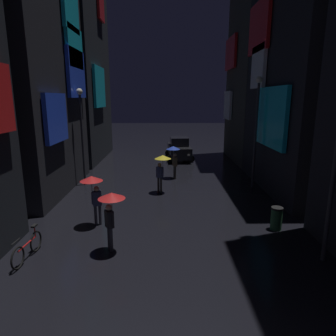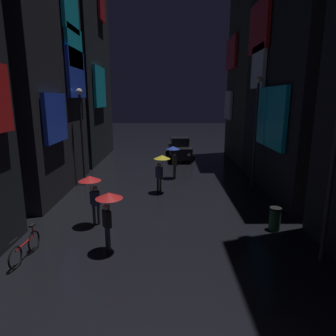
# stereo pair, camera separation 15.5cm
# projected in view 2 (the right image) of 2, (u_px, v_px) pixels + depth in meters

# --- Properties ---
(building_left_mid) EXTENTS (4.25, 8.15, 12.80)m
(building_left_mid) POSITION_uv_depth(u_px,v_px,m) (27.00, 73.00, 15.78)
(building_left_mid) COLOR black
(building_left_mid) RESTS_ON ground
(building_left_far) EXTENTS (4.25, 8.66, 22.52)m
(building_left_far) POSITION_uv_depth(u_px,v_px,m) (74.00, 19.00, 23.67)
(building_left_far) COLOR black
(building_left_far) RESTS_ON ground
(building_right_mid) EXTENTS (4.25, 8.93, 12.25)m
(building_right_mid) POSITION_uv_depth(u_px,v_px,m) (306.00, 79.00, 16.16)
(building_right_mid) COLOR black
(building_right_mid) RESTS_ON ground
(building_right_far) EXTENTS (4.25, 7.18, 17.58)m
(building_right_far) POSITION_uv_depth(u_px,v_px,m) (264.00, 50.00, 23.47)
(building_right_far) COLOR #33302D
(building_right_far) RESTS_ON ground
(pedestrian_midstreet_left_red) EXTENTS (0.90, 0.90, 2.12)m
(pedestrian_midstreet_left_red) POSITION_uv_depth(u_px,v_px,m) (93.00, 187.00, 12.01)
(pedestrian_midstreet_left_red) COLOR #2D2D38
(pedestrian_midstreet_left_red) RESTS_ON ground
(pedestrian_near_crossing_yellow) EXTENTS (0.90, 0.90, 2.12)m
(pedestrian_near_crossing_yellow) POSITION_uv_depth(u_px,v_px,m) (162.00, 163.00, 16.31)
(pedestrian_near_crossing_yellow) COLOR #38332D
(pedestrian_near_crossing_yellow) RESTS_ON ground
(pedestrian_foreground_right_blue) EXTENTS (0.90, 0.90, 2.12)m
(pedestrian_foreground_right_blue) POSITION_uv_depth(u_px,v_px,m) (175.00, 153.00, 19.24)
(pedestrian_foreground_right_blue) COLOR #38332D
(pedestrian_foreground_right_blue) RESTS_ON ground
(pedestrian_foreground_left_red) EXTENTS (0.90, 0.90, 2.12)m
(pedestrian_foreground_left_red) POSITION_uv_depth(u_px,v_px,m) (110.00, 205.00, 9.93)
(pedestrian_foreground_left_red) COLOR #2D2D38
(pedestrian_foreground_left_red) RESTS_ON ground
(bicycle_parked_at_storefront) EXTENTS (0.22, 1.82, 0.96)m
(bicycle_parked_at_storefront) POSITION_uv_depth(u_px,v_px,m) (27.00, 247.00, 9.75)
(bicycle_parked_at_storefront) COLOR black
(bicycle_parked_at_storefront) RESTS_ON ground
(car_distant) EXTENTS (2.42, 4.23, 1.92)m
(car_distant) POSITION_uv_depth(u_px,v_px,m) (181.00, 149.00, 25.43)
(car_distant) COLOR black
(car_distant) RESTS_ON ground
(streetlamp_right_near) EXTENTS (0.36, 0.36, 5.93)m
(streetlamp_right_near) POSITION_uv_depth(u_px,v_px,m) (336.00, 149.00, 8.83)
(streetlamp_right_near) COLOR #2D2D33
(streetlamp_right_near) RESTS_ON ground
(streetlamp_right_far) EXTENTS (0.36, 0.36, 6.29)m
(streetlamp_right_far) POSITION_uv_depth(u_px,v_px,m) (257.00, 121.00, 16.74)
(streetlamp_right_far) COLOR #2D2D33
(streetlamp_right_far) RESTS_ON ground
(streetlamp_left_far) EXTENTS (0.36, 0.36, 5.67)m
(streetlamp_left_far) POSITION_uv_depth(u_px,v_px,m) (83.00, 126.00, 17.45)
(streetlamp_left_far) COLOR #2D2D33
(streetlamp_left_far) RESTS_ON ground
(trash_bin) EXTENTS (0.46, 0.46, 0.93)m
(trash_bin) POSITION_uv_depth(u_px,v_px,m) (276.00, 219.00, 11.85)
(trash_bin) COLOR #265933
(trash_bin) RESTS_ON ground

